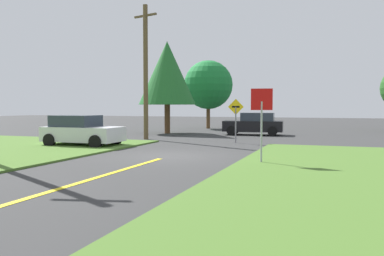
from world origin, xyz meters
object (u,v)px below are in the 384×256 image
object	(u,v)px
car_approaching_junction	(254,124)
utility_pole_mid	(146,71)
stop_sign	(262,111)
parked_car_near_building	(81,131)
direction_sign	(236,116)
pine_tree_center	(167,73)
oak_tree_right	(208,85)

from	to	relation	value
car_approaching_junction	utility_pole_mid	distance (m)	9.14
stop_sign	utility_pole_mid	bearing A→B (deg)	-57.03
parked_car_near_building	direction_sign	xyz separation A→B (m)	(7.25, 4.50, 0.76)
pine_tree_center	oak_tree_right	size ratio (longest dim) A/B	1.11
car_approaching_junction	oak_tree_right	xyz separation A→B (m)	(-5.71, 6.99, 3.28)
direction_sign	pine_tree_center	distance (m)	9.74
direction_sign	pine_tree_center	world-z (taller)	pine_tree_center
parked_car_near_building	oak_tree_right	world-z (taller)	oak_tree_right
parked_car_near_building	utility_pole_mid	world-z (taller)	utility_pole_mid
car_approaching_junction	utility_pole_mid	bearing A→B (deg)	42.46
stop_sign	pine_tree_center	xyz separation A→B (m)	(-9.75, 14.13, 2.69)
stop_sign	oak_tree_right	xyz separation A→B (m)	(-8.81, 21.69, 2.15)
parked_car_near_building	direction_sign	distance (m)	8.56
utility_pole_mid	pine_tree_center	xyz separation A→B (m)	(-0.95, 5.66, 0.30)
car_approaching_junction	utility_pole_mid	xyz separation A→B (m)	(-5.69, -6.23, 3.52)
car_approaching_junction	pine_tree_center	world-z (taller)	pine_tree_center
stop_sign	parked_car_near_building	size ratio (longest dim) A/B	0.68
utility_pole_mid	direction_sign	distance (m)	6.56
utility_pole_mid	direction_sign	size ratio (longest dim) A/B	3.34
direction_sign	oak_tree_right	xyz separation A→B (m)	(-5.94, 13.73, 2.52)
direction_sign	parked_car_near_building	bearing A→B (deg)	-148.18
parked_car_near_building	direction_sign	bearing A→B (deg)	31.85
car_approaching_junction	pine_tree_center	xyz separation A→B (m)	(-6.65, -0.58, 3.82)
pine_tree_center	utility_pole_mid	bearing A→B (deg)	-80.42
pine_tree_center	stop_sign	bearing A→B (deg)	-55.39
car_approaching_junction	direction_sign	size ratio (longest dim) A/B	1.75
parked_car_near_building	oak_tree_right	distance (m)	18.57
oak_tree_right	pine_tree_center	bearing A→B (deg)	-97.09
stop_sign	oak_tree_right	world-z (taller)	oak_tree_right
stop_sign	car_approaching_junction	bearing A→B (deg)	-91.19
pine_tree_center	oak_tree_right	distance (m)	7.64
stop_sign	oak_tree_right	distance (m)	23.51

